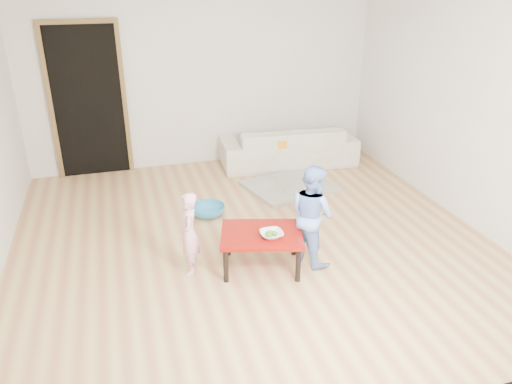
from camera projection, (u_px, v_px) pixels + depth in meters
name	position (u px, v px, depth m)	size (l,w,h in m)	color
floor	(251.00, 239.00, 5.44)	(5.00, 5.00, 0.01)	#B1754C
back_wall	(203.00, 76.00, 7.09)	(5.00, 0.02, 2.60)	silver
right_wall	(467.00, 106.00, 5.54)	(0.02, 5.00, 2.60)	silver
doorway	(88.00, 103.00, 6.78)	(1.02, 0.08, 2.11)	brown
sofa	(288.00, 145.00, 7.41)	(1.98, 0.77, 0.58)	silver
cushion	(269.00, 141.00, 7.11)	(0.44, 0.39, 0.12)	#FCA21C
red_table	(262.00, 250.00, 4.85)	(0.77, 0.58, 0.39)	maroon
bowl	(272.00, 234.00, 4.69)	(0.22, 0.22, 0.05)	white
broccoli	(272.00, 234.00, 4.69)	(0.12, 0.12, 0.06)	#2D5919
child_pink	(189.00, 234.00, 4.70)	(0.30, 0.20, 0.82)	pink
child_blue	(312.00, 214.00, 4.86)	(0.49, 0.39, 1.02)	#6B96F8
basin	(208.00, 211.00, 5.93)	(0.40, 0.40, 0.13)	teal
blanket	(289.00, 186.00, 6.68)	(1.06, 0.88, 0.05)	#B3B19E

